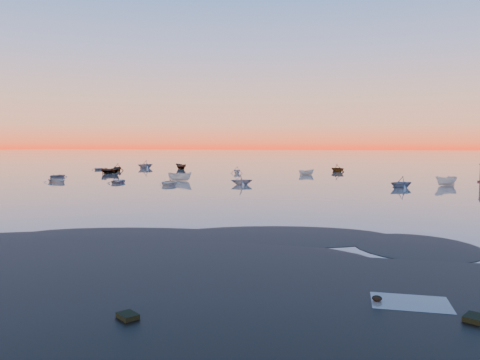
% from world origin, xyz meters
% --- Properties ---
extents(ground, '(600.00, 600.00, 0.00)m').
position_xyz_m(ground, '(0.00, 100.00, 0.00)').
color(ground, '#6E635B').
rests_on(ground, ground).
extents(mud_lobes, '(140.00, 6.00, 0.07)m').
position_xyz_m(mud_lobes, '(0.00, -1.00, 0.01)').
color(mud_lobes, black).
rests_on(mud_lobes, ground).
extents(moored_fleet, '(124.00, 58.00, 1.20)m').
position_xyz_m(moored_fleet, '(0.00, 53.00, 0.00)').
color(moored_fleet, silver).
rests_on(moored_fleet, ground).
extents(boat_near_left, '(3.66, 4.38, 1.03)m').
position_xyz_m(boat_near_left, '(-28.35, 34.42, 0.00)').
color(boat_near_left, silver).
rests_on(boat_near_left, ground).
extents(boat_near_center, '(1.98, 4.13, 1.39)m').
position_xyz_m(boat_near_center, '(-11.47, 41.26, 0.00)').
color(boat_near_center, silver).
rests_on(boat_near_center, ground).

